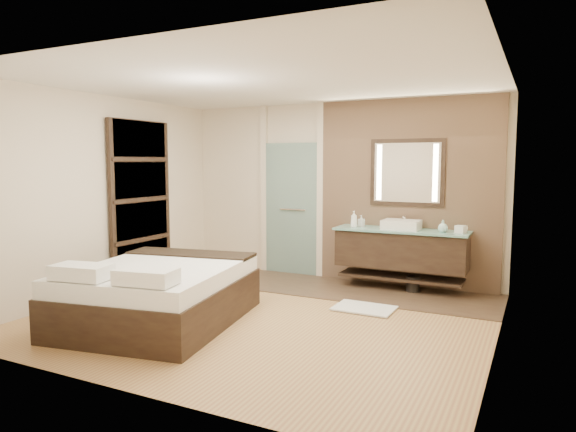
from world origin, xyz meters
The scene contains 15 objects.
floor centered at (0.00, 0.00, 0.00)m, with size 5.00×5.00×0.00m, color #96623F.
tile_strip centered at (0.60, 1.60, 0.01)m, with size 3.80×1.30×0.01m, color #3C2921.
stone_wall centered at (1.10, 2.21, 1.35)m, with size 2.60×0.08×2.70m, color tan.
vanity centered at (1.10, 1.92, 0.58)m, with size 1.85×0.55×0.88m.
mirror_unit centered at (1.10, 2.16, 1.65)m, with size 1.06×0.04×0.96m.
frosted_door centered at (-0.75, 2.20, 1.14)m, with size 1.10×0.12×2.70m.
shoji_partition centered at (-2.43, 0.60, 1.21)m, with size 0.06×1.20×2.40m.
bed centered at (-0.98, -0.74, 0.33)m, with size 1.99×2.32×0.80m.
bath_mat centered at (0.95, 0.75, 0.02)m, with size 0.72×0.50×0.02m, color silver.
waste_bin centered at (1.29, 1.85, 0.11)m, with size 0.18×0.18×0.22m, color black.
tissue_box centered at (1.89, 1.88, 0.92)m, with size 0.12×0.12×0.10m, color silver.
soap_bottle_a centered at (0.43, 1.83, 0.98)m, with size 0.09×0.09×0.24m, color white.
soap_bottle_b centered at (0.50, 1.95, 0.95)m, with size 0.07×0.08×0.17m, color #B2B2B2.
soap_bottle_c centered at (1.67, 1.87, 0.95)m, with size 0.13×0.13×0.16m, color #ABD7D4.
cup centered at (1.92, 1.94, 0.91)m, with size 0.12×0.12×0.09m, color silver.
Camera 1 is at (2.83, -5.16, 1.81)m, focal length 32.00 mm.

